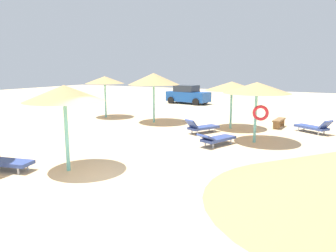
{
  "coord_description": "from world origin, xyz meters",
  "views": [
    {
      "loc": [
        5.65,
        -7.16,
        3.34
      ],
      "look_at": [
        0.0,
        3.0,
        1.2
      ],
      "focal_mm": 34.0,
      "sensor_mm": 36.0,
      "label": 1
    }
  ],
  "objects_px": {
    "parasol_6": "(105,80)",
    "lounger_4": "(314,127)",
    "bench_0": "(279,122)",
    "parasol_1": "(232,86)",
    "lounger_1": "(202,127)",
    "parked_car": "(188,95)",
    "parasol_3": "(257,88)",
    "parasol_2": "(64,94)",
    "lounger_2": "(3,161)",
    "lounger_3": "(216,139)",
    "parasol_7": "(154,79)"
  },
  "relations": [
    {
      "from": "parasol_1",
      "to": "bench_0",
      "type": "xyz_separation_m",
      "value": [
        2.31,
        1.56,
        -2.0
      ]
    },
    {
      "from": "parasol_2",
      "to": "lounger_4",
      "type": "xyz_separation_m",
      "value": [
        6.48,
        10.58,
        -2.21
      ]
    },
    {
      "from": "bench_0",
      "to": "parked_car",
      "type": "relative_size",
      "value": 0.36
    },
    {
      "from": "parasol_7",
      "to": "parked_car",
      "type": "distance_m",
      "value": 10.93
    },
    {
      "from": "parasol_2",
      "to": "parasol_3",
      "type": "bearing_deg",
      "value": 58.26
    },
    {
      "from": "lounger_2",
      "to": "parked_car",
      "type": "bearing_deg",
      "value": 98.8
    },
    {
      "from": "parasol_2",
      "to": "parasol_7",
      "type": "distance_m",
      "value": 9.65
    },
    {
      "from": "parasol_1",
      "to": "parasol_2",
      "type": "relative_size",
      "value": 1.04
    },
    {
      "from": "parasol_3",
      "to": "parasol_2",
      "type": "bearing_deg",
      "value": -121.74
    },
    {
      "from": "parasol_1",
      "to": "lounger_1",
      "type": "distance_m",
      "value": 2.96
    },
    {
      "from": "parasol_2",
      "to": "lounger_2",
      "type": "height_order",
      "value": "parasol_2"
    },
    {
      "from": "parked_car",
      "to": "parasol_6",
      "type": "bearing_deg",
      "value": -97.13
    },
    {
      "from": "lounger_3",
      "to": "parked_car",
      "type": "bearing_deg",
      "value": 119.93
    },
    {
      "from": "parasol_1",
      "to": "lounger_4",
      "type": "xyz_separation_m",
      "value": [
        4.15,
        0.86,
        -2.02
      ]
    },
    {
      "from": "parasol_3",
      "to": "lounger_2",
      "type": "bearing_deg",
      "value": -127.94
    },
    {
      "from": "parasol_6",
      "to": "lounger_4",
      "type": "xyz_separation_m",
      "value": [
        12.88,
        1.05,
        -2.19
      ]
    },
    {
      "from": "parasol_6",
      "to": "parked_car",
      "type": "height_order",
      "value": "parasol_6"
    },
    {
      "from": "lounger_4",
      "to": "lounger_1",
      "type": "bearing_deg",
      "value": -150.78
    },
    {
      "from": "parasol_1",
      "to": "parasol_7",
      "type": "distance_m",
      "value": 4.79
    },
    {
      "from": "lounger_1",
      "to": "lounger_2",
      "type": "xyz_separation_m",
      "value": [
        -3.33,
        -8.75,
        -0.01
      ]
    },
    {
      "from": "parasol_6",
      "to": "lounger_3",
      "type": "distance_m",
      "value": 10.46
    },
    {
      "from": "parasol_6",
      "to": "parasol_1",
      "type": "bearing_deg",
      "value": 1.2
    },
    {
      "from": "parasol_7",
      "to": "lounger_3",
      "type": "relative_size",
      "value": 1.55
    },
    {
      "from": "parasol_3",
      "to": "bench_0",
      "type": "height_order",
      "value": "parasol_3"
    },
    {
      "from": "lounger_1",
      "to": "bench_0",
      "type": "height_order",
      "value": "lounger_1"
    },
    {
      "from": "lounger_2",
      "to": "bench_0",
      "type": "height_order",
      "value": "lounger_2"
    },
    {
      "from": "lounger_2",
      "to": "bench_0",
      "type": "distance_m",
      "value": 13.91
    },
    {
      "from": "parasol_1",
      "to": "parasol_7",
      "type": "bearing_deg",
      "value": -175.48
    },
    {
      "from": "bench_0",
      "to": "parasol_1",
      "type": "bearing_deg",
      "value": -145.93
    },
    {
      "from": "parasol_3",
      "to": "lounger_3",
      "type": "height_order",
      "value": "parasol_3"
    },
    {
      "from": "lounger_1",
      "to": "parked_car",
      "type": "height_order",
      "value": "parked_car"
    },
    {
      "from": "parasol_2",
      "to": "parasol_6",
      "type": "xyz_separation_m",
      "value": [
        -6.4,
        9.53,
        -0.02
      ]
    },
    {
      "from": "bench_0",
      "to": "lounger_1",
      "type": "bearing_deg",
      "value": -132.31
    },
    {
      "from": "lounger_4",
      "to": "lounger_3",
      "type": "bearing_deg",
      "value": -124.69
    },
    {
      "from": "parasol_2",
      "to": "parked_car",
      "type": "bearing_deg",
      "value": 104.53
    },
    {
      "from": "lounger_2",
      "to": "parasol_6",
      "type": "bearing_deg",
      "value": 113.12
    },
    {
      "from": "lounger_4",
      "to": "bench_0",
      "type": "xyz_separation_m",
      "value": [
        -1.85,
        0.7,
        0.02
      ]
    },
    {
      "from": "parasol_7",
      "to": "parasol_6",
      "type": "bearing_deg",
      "value": 177.22
    },
    {
      "from": "parasol_6",
      "to": "parasol_3",
      "type": "bearing_deg",
      "value": -13.25
    },
    {
      "from": "parasol_1",
      "to": "bench_0",
      "type": "bearing_deg",
      "value": 34.07
    },
    {
      "from": "parasol_2",
      "to": "parasol_7",
      "type": "bearing_deg",
      "value": 104.64
    },
    {
      "from": "bench_0",
      "to": "parasol_7",
      "type": "bearing_deg",
      "value": -164.68
    },
    {
      "from": "parasol_1",
      "to": "parked_car",
      "type": "distance_m",
      "value": 12.61
    },
    {
      "from": "lounger_3",
      "to": "lounger_4",
      "type": "xyz_separation_m",
      "value": [
        3.44,
        4.98,
        0.02
      ]
    },
    {
      "from": "parasol_6",
      "to": "lounger_2",
      "type": "relative_size",
      "value": 1.38
    },
    {
      "from": "lounger_1",
      "to": "bench_0",
      "type": "relative_size",
      "value": 1.29
    },
    {
      "from": "parasol_1",
      "to": "lounger_4",
      "type": "distance_m",
      "value": 4.7
    },
    {
      "from": "lounger_1",
      "to": "lounger_3",
      "type": "distance_m",
      "value": 2.69
    },
    {
      "from": "lounger_1",
      "to": "lounger_2",
      "type": "distance_m",
      "value": 9.36
    },
    {
      "from": "parasol_1",
      "to": "lounger_2",
      "type": "bearing_deg",
      "value": -111.55
    }
  ]
}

